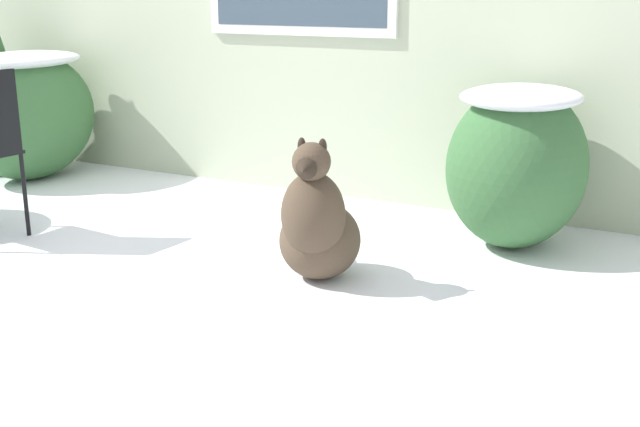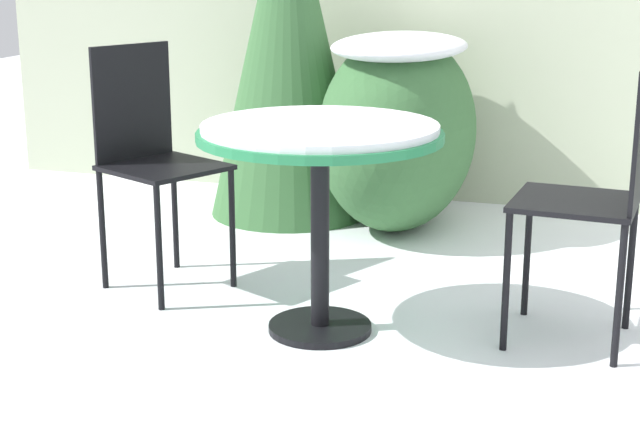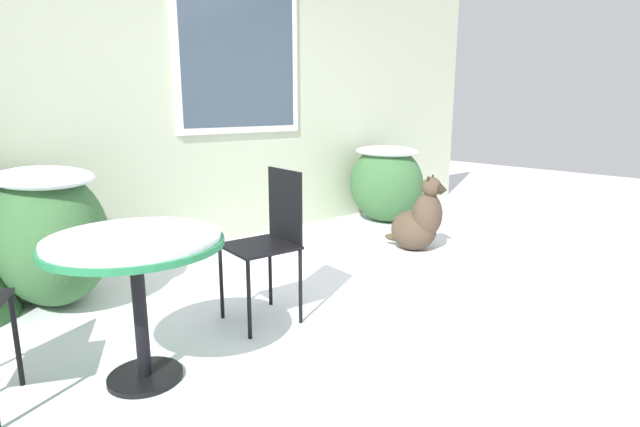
% 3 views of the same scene
% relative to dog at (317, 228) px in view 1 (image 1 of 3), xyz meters
% --- Properties ---
extents(ground_plane, '(16.00, 16.00, 0.00)m').
position_rel_dog_xyz_m(ground_plane, '(-1.29, -0.68, -0.26)').
color(ground_plane, white).
extents(shrub_left, '(0.72, 1.10, 0.92)m').
position_rel_dog_xyz_m(shrub_left, '(-2.86, 0.90, 0.23)').
color(shrub_left, '#386638').
rests_on(shrub_left, ground_plane).
extents(shrub_middle, '(0.73, 0.90, 0.87)m').
position_rel_dog_xyz_m(shrub_middle, '(0.68, 0.99, 0.21)').
color(shrub_middle, '#386638').
rests_on(shrub_middle, ground_plane).
extents(dog, '(0.48, 0.60, 0.71)m').
position_rel_dog_xyz_m(dog, '(0.00, 0.00, 0.00)').
color(dog, '#4C3D2D').
rests_on(dog, ground_plane).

